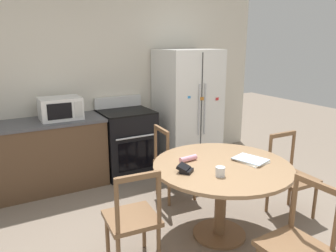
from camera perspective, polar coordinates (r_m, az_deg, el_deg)
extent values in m
cube|color=silver|center=(4.85, -10.86, 7.68)|extent=(5.20, 0.10, 2.60)
cube|color=brown|center=(4.47, -23.73, -5.43)|extent=(1.97, 0.62, 0.86)
cube|color=#4C4C51|center=(4.34, -24.34, 0.17)|extent=(2.00, 0.64, 0.03)
cube|color=white|center=(5.01, 3.35, 3.18)|extent=(0.85, 0.75, 1.75)
cube|color=#333333|center=(4.70, 5.83, 2.36)|extent=(0.01, 0.01, 1.68)
cylinder|color=silver|center=(4.65, 5.44, 2.78)|extent=(0.02, 0.02, 0.73)
cylinder|color=silver|center=(4.71, 6.44, 2.90)|extent=(0.02, 0.02, 0.73)
cube|color=#338CD8|center=(4.53, 3.71, 5.02)|extent=(0.04, 0.01, 0.03)
cube|color=orange|center=(4.66, 5.91, 4.76)|extent=(0.06, 0.02, 0.05)
cube|color=red|center=(4.82, 8.56, 4.68)|extent=(0.05, 0.01, 0.04)
cube|color=black|center=(4.72, -7.16, -2.94)|extent=(0.71, 0.64, 0.90)
cube|color=black|center=(4.47, -5.54, -5.15)|extent=(0.51, 0.01, 0.40)
cylinder|color=silver|center=(4.36, -5.49, -1.92)|extent=(0.58, 0.02, 0.02)
cube|color=black|center=(4.61, -7.35, 2.52)|extent=(0.71, 0.64, 0.02)
cube|color=white|center=(4.85, -8.67, 4.19)|extent=(0.71, 0.06, 0.16)
cube|color=white|center=(4.37, -18.23, 2.95)|extent=(0.51, 0.36, 0.28)
cube|color=black|center=(4.18, -18.33, 2.44)|extent=(0.29, 0.01, 0.20)
cube|color=silver|center=(4.23, -15.31, 2.80)|extent=(0.10, 0.01, 0.20)
cylinder|color=#997551|center=(3.14, 9.41, -6.86)|extent=(1.30, 1.30, 0.03)
cylinder|color=brown|center=(3.29, 9.14, -12.73)|extent=(0.11, 0.11, 0.69)
cylinder|color=brown|center=(3.47, 8.89, -17.99)|extent=(0.52, 0.52, 0.03)
cube|color=brown|center=(2.67, 21.07, -19.24)|extent=(0.44, 0.44, 0.04)
cylinder|color=brown|center=(2.77, 21.14, -12.08)|extent=(0.04, 0.04, 0.45)
cube|color=brown|center=(2.60, 24.58, -9.28)|extent=(0.05, 0.35, 0.04)
cube|color=brown|center=(3.81, 20.89, -8.59)|extent=(0.44, 0.44, 0.04)
cylinder|color=brown|center=(3.93, 24.20, -11.84)|extent=(0.04, 0.04, 0.41)
cylinder|color=brown|center=(3.69, 20.72, -13.27)|extent=(0.04, 0.04, 0.41)
cylinder|color=brown|center=(4.12, 20.46, -10.16)|extent=(0.04, 0.04, 0.41)
cylinder|color=brown|center=(3.89, 16.94, -11.37)|extent=(0.04, 0.04, 0.41)
cylinder|color=brown|center=(3.97, 20.89, -3.90)|extent=(0.04, 0.04, 0.45)
cylinder|color=brown|center=(3.73, 17.30, -4.77)|extent=(0.04, 0.04, 0.45)
cube|color=brown|center=(3.79, 19.42, -1.39)|extent=(0.35, 0.05, 0.04)
cube|color=brown|center=(2.87, -6.36, -15.68)|extent=(0.45, 0.45, 0.04)
cylinder|color=brown|center=(3.09, -10.50, -18.33)|extent=(0.04, 0.04, 0.41)
cylinder|color=brown|center=(3.17, -4.20, -17.13)|extent=(0.04, 0.04, 0.41)
cylinder|color=brown|center=(2.91, -1.63, -20.44)|extent=(0.04, 0.04, 0.41)
cylinder|color=brown|center=(2.55, -8.89, -13.64)|extent=(0.04, 0.04, 0.45)
cylinder|color=brown|center=(2.65, -1.55, -12.30)|extent=(0.04, 0.04, 0.45)
cube|color=brown|center=(2.50, -5.25, -8.83)|extent=(0.35, 0.06, 0.04)
cube|color=brown|center=(3.97, 1.37, -6.62)|extent=(0.45, 0.45, 0.04)
cylinder|color=brown|center=(4.27, 2.38, -8.30)|extent=(0.04, 0.04, 0.41)
cylinder|color=brown|center=(4.00, 4.72, -10.04)|extent=(0.04, 0.04, 0.41)
cylinder|color=brown|center=(4.13, -1.90, -9.11)|extent=(0.04, 0.04, 0.41)
cylinder|color=brown|center=(3.85, 0.19, -11.00)|extent=(0.04, 0.04, 0.41)
cylinder|color=brown|center=(3.96, -2.18, -2.93)|extent=(0.04, 0.04, 0.45)
cylinder|color=brown|center=(3.66, -0.04, -4.41)|extent=(0.04, 0.04, 0.45)
cube|color=brown|center=(3.75, -1.17, -0.67)|extent=(0.06, 0.35, 0.04)
cylinder|color=silver|center=(2.86, 9.09, -7.84)|extent=(0.08, 0.08, 0.08)
cylinder|color=red|center=(2.87, 9.07, -8.18)|extent=(0.07, 0.07, 0.05)
cylinder|color=pink|center=(3.16, 3.55, -5.68)|extent=(0.19, 0.07, 0.05)
cube|color=black|center=(2.91, 3.24, -7.79)|extent=(0.15, 0.15, 0.03)
cube|color=black|center=(2.91, 2.71, -7.22)|extent=(0.16, 0.15, 0.06)
cube|color=white|center=(3.27, 14.14, -5.87)|extent=(0.26, 0.33, 0.01)
cube|color=beige|center=(3.26, 14.15, -5.74)|extent=(0.28, 0.34, 0.01)
cube|color=silver|center=(3.26, 14.15, -5.61)|extent=(0.30, 0.35, 0.01)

